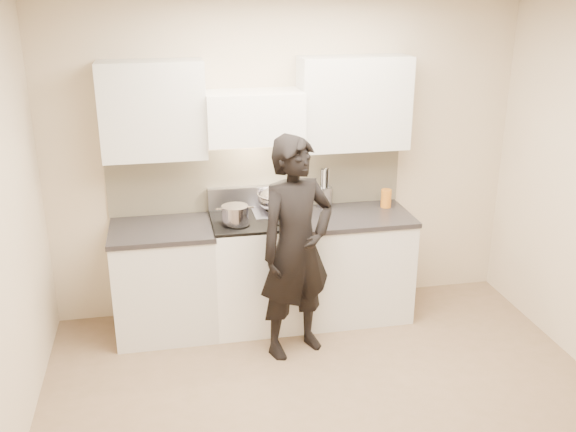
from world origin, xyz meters
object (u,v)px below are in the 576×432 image
(utensil_crock, at_px, (325,195))
(person, at_px, (296,248))
(stove, at_px, (259,270))
(wok, at_px, (279,199))
(counter_right, at_px, (353,264))

(utensil_crock, xyz_separation_m, person, (-0.41, -0.73, -0.16))
(stove, relative_size, wok, 2.04)
(counter_right, relative_size, wok, 1.95)
(stove, distance_m, utensil_crock, 0.86)
(counter_right, distance_m, wok, 0.88)
(wok, distance_m, person, 0.65)
(counter_right, height_order, utensil_crock, utensil_crock)
(wok, height_order, person, person)
(stove, bearing_deg, counter_right, 0.00)
(person, bearing_deg, stove, 90.68)
(wok, bearing_deg, stove, -151.60)
(stove, height_order, utensil_crock, utensil_crock)
(wok, distance_m, utensil_crock, 0.44)
(stove, distance_m, wok, 0.63)
(stove, bearing_deg, person, -67.64)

